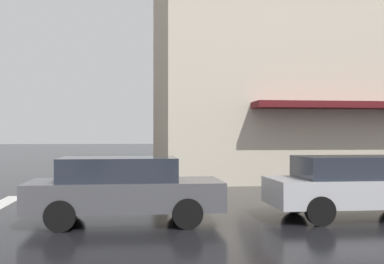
% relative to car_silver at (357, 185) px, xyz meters
% --- Properties ---
extents(car_silver, '(1.85, 4.10, 1.41)m').
position_rel_car_silver_xyz_m(car_silver, '(0.00, 0.00, 0.00)').
color(car_silver, '#B7B7BC').
rests_on(car_silver, ground_plane).
extents(car_dark_grey, '(1.85, 4.10, 1.41)m').
position_rel_car_silver_xyz_m(car_dark_grey, '(0.00, 5.27, 0.00)').
color(car_dark_grey, '#4C4C51').
rests_on(car_dark_grey, ground_plane).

